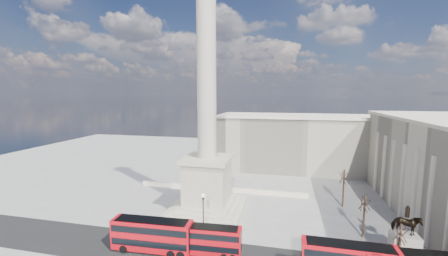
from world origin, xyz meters
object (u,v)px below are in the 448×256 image
red_bus_a (153,235)px  victorian_lamp (203,212)px  equestrian_statue (404,246)px  nelsons_column (207,146)px  pedestrian_standing (389,253)px  red_bus_b (206,240)px  pedestrian_crossing (218,237)px

red_bus_a → victorian_lamp: bearing=39.3°
red_bus_a → victorian_lamp: size_ratio=1.65×
red_bus_a → victorian_lamp: (6.07, 5.41, 1.74)m
equestrian_statue → nelsons_column: bearing=159.4°
pedestrian_standing → red_bus_b: bearing=-10.5°
nelsons_column → pedestrian_standing: size_ratio=29.40×
red_bus_a → pedestrian_standing: (33.17, 5.52, -1.67)m
red_bus_a → red_bus_b: bearing=4.4°
equestrian_statue → pedestrian_crossing: equestrian_statue is taller
nelsons_column → victorian_lamp: nelsons_column is taller
red_bus_a → red_bus_b: red_bus_a is taller
victorian_lamp → pedestrian_standing: (27.10, 0.11, -3.41)m
pedestrian_crossing → equestrian_statue: bearing=-122.5°
pedestrian_standing → pedestrian_crossing: 24.40m
equestrian_statue → pedestrian_crossing: bearing=179.3°
nelsons_column → pedestrian_crossing: bearing=-66.2°
pedestrian_crossing → red_bus_a: bearing=83.8°
victorian_lamp → equestrian_statue: size_ratio=0.85×
victorian_lamp → pedestrian_crossing: (2.74, -1.19, -3.33)m
equestrian_statue → pedestrian_standing: size_ratio=5.05×
nelsons_column → pedestrian_standing: bearing=-18.5°
red_bus_a → pedestrian_crossing: red_bus_a is taller
equestrian_statue → red_bus_b: bearing=-173.6°
victorian_lamp → equestrian_statue: 28.32m
red_bus_b → pedestrian_standing: (25.38, 4.59, -1.37)m
equestrian_statue → red_bus_a: bearing=-173.5°
victorian_lamp → equestrian_statue: bearing=-3.0°
equestrian_statue → pedestrian_standing: equestrian_statue is taller
red_bus_a → pedestrian_crossing: (8.81, 4.22, -1.60)m
pedestrian_standing → pedestrian_crossing: bearing=-17.7°
red_bus_b → victorian_lamp: (-1.72, 4.48, 2.04)m
nelsons_column → pedestrian_standing: (29.27, -9.81, -12.07)m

